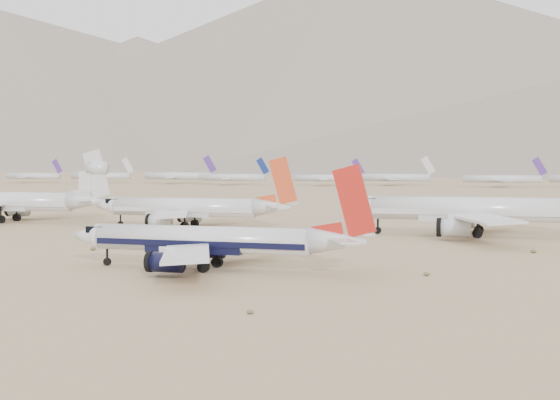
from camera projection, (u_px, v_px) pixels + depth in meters
name	position (u px, v px, depth m)	size (l,w,h in m)	color
ground	(241.00, 270.00, 103.93)	(7000.00, 7000.00, 0.00)	#9C7D5B
main_airliner	(214.00, 241.00, 103.59)	(40.32, 39.39, 14.23)	silver
row2_gold_tail	(482.00, 210.00, 148.34)	(50.68, 49.57, 18.05)	silver
row2_orange_tail	(192.00, 208.00, 166.28)	(43.25, 42.31, 15.43)	silver
row2_white_trijet	(13.00, 201.00, 182.20)	(48.23, 47.14, 17.09)	silver
distant_storage_row	(353.00, 178.00, 437.95)	(460.38, 60.22, 14.98)	silver
mountain_range	(529.00, 77.00, 1652.62)	(7354.00, 3024.00, 470.00)	slate
desert_scrub	(131.00, 307.00, 76.47)	(261.14, 121.67, 0.63)	brown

